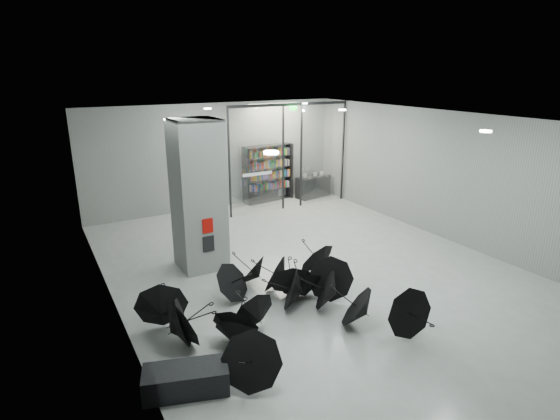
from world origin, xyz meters
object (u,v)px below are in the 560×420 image
umbrella_cluster (276,306)px  bench (186,380)px  shop_counter (313,187)px  column (198,196)px  bookshelf (268,173)px

umbrella_cluster → bench: bearing=-152.2°
shop_counter → umbrella_cluster: 9.88m
shop_counter → umbrella_cluster: umbrella_cluster is taller
column → bench: bearing=-112.9°
column → bookshelf: bearing=45.8°
umbrella_cluster → shop_counter: bearing=51.9°
bookshelf → umbrella_cluster: bearing=-124.6°
column → shop_counter: 7.99m
shop_counter → umbrella_cluster: size_ratio=0.27×
column → umbrella_cluster: column is taller
bench → bookshelf: (6.60, 9.47, 0.92)m
bookshelf → umbrella_cluster: size_ratio=0.41×
bench → shop_counter: (8.52, 9.05, 0.22)m
bench → column: bearing=84.7°
shop_counter → umbrella_cluster: (-6.10, -7.77, -0.13)m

